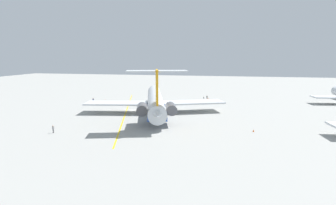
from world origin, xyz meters
The scene contains 10 objects.
ground centered at (0.00, 0.00, 0.00)m, with size 309.77×309.77×0.00m, color #9E9E99.
main_jetliner centered at (3.22, 8.51, 3.88)m, with size 48.04×43.05×14.24m.
ground_crew_near_nose centered at (-26.68, 22.13, 1.10)m, with size 0.28×0.43×1.74m.
ground_crew_near_tail centered at (-23.75, 21.07, 1.08)m, with size 0.28×0.37×1.70m.
ground_crew_portside centered at (-10.55, -19.10, 1.14)m, with size 0.37×0.32×1.81m.
ground_crew_starboard centered at (28.29, -9.18, 1.13)m, with size 0.34×0.35×1.79m.
safety_cone_nose centered at (-16.04, -16.89, 0.28)m, with size 0.40×0.40×0.55m, color #EA590F.
safety_cone_wingtip centered at (17.89, 35.81, 0.28)m, with size 0.40×0.40×0.55m, color #EA590F.
safety_cone_tail centered at (-28.97, 22.42, 0.28)m, with size 0.40×0.40×0.55m, color #EA590F.
taxiway_centreline centered at (1.90, -1.42, 0.00)m, with size 70.44×0.36×0.01m, color gold.
Camera 1 is at (81.57, 28.81, 17.53)m, focal length 28.99 mm.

